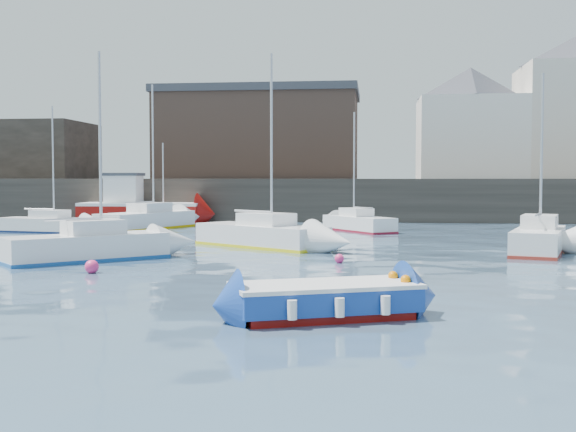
# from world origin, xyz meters

# --- Properties ---
(water) EXTENTS (220.00, 220.00, 0.00)m
(water) POSITION_xyz_m (0.00, 0.00, 0.00)
(water) COLOR #2D4760
(water) RESTS_ON ground
(quay_wall) EXTENTS (90.00, 5.00, 3.00)m
(quay_wall) POSITION_xyz_m (0.00, 35.00, 1.50)
(quay_wall) COLOR #28231E
(quay_wall) RESTS_ON ground
(land_strip) EXTENTS (90.00, 32.00, 2.80)m
(land_strip) POSITION_xyz_m (0.00, 53.00, 1.40)
(land_strip) COLOR #28231E
(land_strip) RESTS_ON ground
(bldg_east_d) EXTENTS (11.14, 11.14, 8.95)m
(bldg_east_d) POSITION_xyz_m (11.00, 41.50, 7.36)
(bldg_east_d) COLOR white
(bldg_east_d) RESTS_ON land_strip
(warehouse) EXTENTS (16.40, 10.40, 7.60)m
(warehouse) POSITION_xyz_m (-6.00, 43.00, 6.62)
(warehouse) COLOR #3D2D26
(warehouse) RESTS_ON land_strip
(bldg_west) EXTENTS (14.00, 8.00, 5.00)m
(bldg_west) POSITION_xyz_m (-28.00, 42.00, 5.30)
(bldg_west) COLOR #353028
(bldg_west) RESTS_ON land_strip
(blue_dinghy) EXTENTS (4.37, 3.11, 0.76)m
(blue_dinghy) POSITION_xyz_m (2.41, -1.52, 0.43)
(blue_dinghy) COLOR maroon
(blue_dinghy) RESTS_ON ground
(fishing_boat) EXTENTS (8.41, 3.51, 5.47)m
(fishing_boat) POSITION_xyz_m (-12.85, 31.49, 1.06)
(fishing_boat) COLOR maroon
(fishing_boat) RESTS_ON ground
(sailboat_a) EXTENTS (5.61, 5.44, 7.70)m
(sailboat_a) POSITION_xyz_m (-7.03, 8.38, 0.54)
(sailboat_a) COLOR white
(sailboat_a) RESTS_ON ground
(sailboat_b) EXTENTS (6.50, 5.55, 8.41)m
(sailboat_b) POSITION_xyz_m (-1.45, 14.37, 0.55)
(sailboat_b) COLOR white
(sailboat_b) RESTS_ON ground
(sailboat_c) EXTENTS (3.34, 5.83, 7.32)m
(sailboat_c) POSITION_xyz_m (10.12, 13.11, 0.56)
(sailboat_c) COLOR white
(sailboat_c) RESTS_ON ground
(sailboat_e) EXTENTS (5.70, 2.78, 7.03)m
(sailboat_e) POSITION_xyz_m (-14.78, 21.45, 0.46)
(sailboat_e) COLOR white
(sailboat_e) RESTS_ON ground
(sailboat_f) EXTENTS (4.40, 5.26, 6.83)m
(sailboat_f) POSITION_xyz_m (2.61, 24.37, 0.48)
(sailboat_f) COLOR white
(sailboat_f) RESTS_ON ground
(sailboat_h) EXTENTS (4.72, 7.04, 8.68)m
(sailboat_h) POSITION_xyz_m (-10.08, 24.90, 0.57)
(sailboat_h) COLOR white
(sailboat_h) RESTS_ON ground
(buoy_near) EXTENTS (0.45, 0.45, 0.45)m
(buoy_near) POSITION_xyz_m (-5.51, 5.02, 0.00)
(buoy_near) COLOR #F12F74
(buoy_near) RESTS_ON ground
(buoy_mid) EXTENTS (0.34, 0.34, 0.34)m
(buoy_mid) POSITION_xyz_m (2.24, 8.71, 0.00)
(buoy_mid) COLOR #F12F74
(buoy_mid) RESTS_ON ground
(buoy_far) EXTENTS (0.43, 0.43, 0.43)m
(buoy_far) POSITION_xyz_m (-0.26, 18.55, 0.00)
(buoy_far) COLOR #F12F74
(buoy_far) RESTS_ON ground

